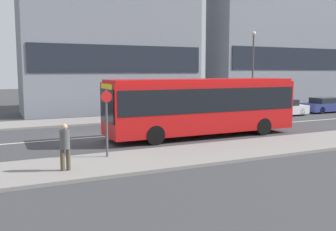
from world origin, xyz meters
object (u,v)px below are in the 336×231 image
object	(u,v)px
parked_car_0	(236,110)
parked_car_1	(283,108)
bus_stop_sign	(107,118)
parked_car_2	(327,105)
pedestrian_near_stop	(65,144)
street_lamp	(253,63)
city_bus	(202,103)

from	to	relation	value
parked_car_0	parked_car_1	xyz separation A→B (m)	(4.51, -0.05, -0.05)
bus_stop_sign	parked_car_2	bearing A→B (deg)	21.80
parked_car_1	pedestrian_near_stop	bearing A→B (deg)	-152.12
parked_car_2	pedestrian_near_stop	xyz separation A→B (m)	(-24.11, -10.30, 0.45)
parked_car_0	parked_car_2	size ratio (longest dim) A/B	0.88
pedestrian_near_stop	street_lamp	size ratio (longest dim) A/B	0.25
parked_car_1	parked_car_2	xyz separation A→B (m)	(5.24, 0.32, -0.00)
parked_car_0	parked_car_2	world-z (taller)	parked_car_0
parked_car_0	city_bus	bearing A→B (deg)	-138.56
pedestrian_near_stop	street_lamp	xyz separation A→B (m)	(17.39, 12.02, 3.15)
pedestrian_near_stop	bus_stop_sign	size ratio (longest dim) A/B	0.61
city_bus	pedestrian_near_stop	size ratio (longest dim) A/B	6.49
bus_stop_sign	street_lamp	distance (m)	18.93
parked_car_1	parked_car_2	size ratio (longest dim) A/B	0.86
parked_car_2	city_bus	bearing A→B (deg)	-160.23
parked_car_2	pedestrian_near_stop	bearing A→B (deg)	-156.87
parked_car_2	bus_stop_sign	world-z (taller)	bus_stop_sign
parked_car_1	pedestrian_near_stop	world-z (taller)	pedestrian_near_stop
pedestrian_near_stop	bus_stop_sign	distance (m)	2.47
parked_car_0	pedestrian_near_stop	bearing A→B (deg)	-145.06
parked_car_2	street_lamp	distance (m)	7.81
parked_car_1	bus_stop_sign	bearing A→B (deg)	-153.22
parked_car_0	pedestrian_near_stop	size ratio (longest dim) A/B	2.44
pedestrian_near_stop	bus_stop_sign	bearing A→B (deg)	-141.48
pedestrian_near_stop	parked_car_2	bearing A→B (deg)	-155.03
city_bus	bus_stop_sign	distance (m)	7.01
parked_car_0	street_lamp	distance (m)	5.07
street_lamp	pedestrian_near_stop	bearing A→B (deg)	-145.35
city_bus	pedestrian_near_stop	distance (m)	9.39
parked_car_1	pedestrian_near_stop	distance (m)	21.35
city_bus	parked_car_1	size ratio (longest dim) A/B	2.71
parked_car_0	bus_stop_sign	xyz separation A→B (m)	(-12.45, -8.61, 1.04)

